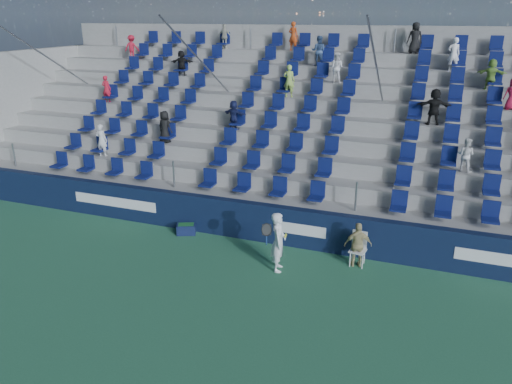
% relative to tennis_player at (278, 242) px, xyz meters
% --- Properties ---
extents(ground, '(70.00, 70.00, 0.00)m').
position_rel_tennis_player_xyz_m(ground, '(-1.32, -1.53, -0.84)').
color(ground, '#31724E').
rests_on(ground, ground).
extents(sponsor_wall, '(24.00, 0.32, 1.20)m').
position_rel_tennis_player_xyz_m(sponsor_wall, '(-1.32, 1.62, -0.24)').
color(sponsor_wall, '#0F1A39').
rests_on(sponsor_wall, ground).
extents(grandstand, '(24.00, 8.17, 6.63)m').
position_rel_tennis_player_xyz_m(grandstand, '(-1.32, 6.71, 1.30)').
color(grandstand, '#9A9A95').
rests_on(grandstand, ground).
extents(tennis_player, '(0.69, 0.69, 1.68)m').
position_rel_tennis_player_xyz_m(tennis_player, '(0.00, 0.00, 0.00)').
color(tennis_player, white).
rests_on(tennis_player, ground).
extents(line_judge_chair, '(0.48, 0.49, 0.96)m').
position_rel_tennis_player_xyz_m(line_judge_chair, '(1.99, 1.12, -0.29)').
color(line_judge_chair, white).
rests_on(line_judge_chair, ground).
extents(line_judge, '(0.82, 0.53, 1.29)m').
position_rel_tennis_player_xyz_m(line_judge, '(1.99, 0.97, -0.19)').
color(line_judge, tan).
rests_on(line_judge, ground).
extents(ball_bin, '(0.69, 0.59, 0.33)m').
position_rel_tennis_player_xyz_m(ball_bin, '(-3.48, 1.22, -0.66)').
color(ball_bin, '#111A3E').
rests_on(ball_bin, ground).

